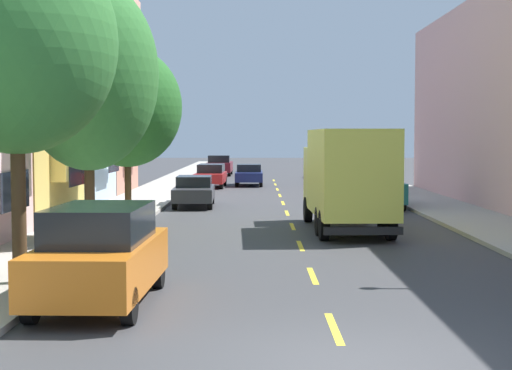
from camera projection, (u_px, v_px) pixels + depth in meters
ground_plane at (280, 198)px, 41.12m from camera, size 160.00×160.00×0.00m
sidewalk_left at (141, 200)px, 39.11m from camera, size 3.20×120.00×0.14m
sidewalk_right at (421, 200)px, 39.13m from camera, size 3.20×120.00×0.14m
lane_centerline_dashes at (284, 208)px, 35.63m from camera, size 0.14×47.20×0.01m
townhouse_fifth_terracotta at (26, 89)px, 44.17m from camera, size 12.23×7.37×12.46m
street_tree_nearest at (14, 42)px, 16.25m from camera, size 4.29×4.29×7.51m
street_tree_second at (87, 74)px, 23.28m from camera, size 4.25×4.25×7.94m
street_tree_third at (126, 107)px, 30.34m from camera, size 4.31×4.31×6.67m
delivery_box_truck at (346, 175)px, 26.53m from camera, size 2.60×7.44×3.51m
parked_sedan_charcoal at (193, 191)px, 36.15m from camera, size 1.92×4.55×1.43m
parked_suv_black at (337, 171)px, 51.90m from camera, size 1.96×4.81×1.93m
parked_pickup_sky at (327, 168)px, 60.89m from camera, size 2.02×5.31×1.73m
parked_suv_teal at (377, 186)px, 35.61m from camera, size 2.09×4.86×1.93m
parked_wagon_red at (210, 175)px, 50.04m from camera, size 1.93×4.74×1.50m
parked_suv_orange at (99, 254)px, 15.02m from camera, size 2.08×4.85×1.93m
parked_pickup_burgundy at (219, 166)px, 65.43m from camera, size 2.05×5.32×1.73m
moving_navy_sedan at (248, 174)px, 51.88m from camera, size 1.80×4.50×1.43m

